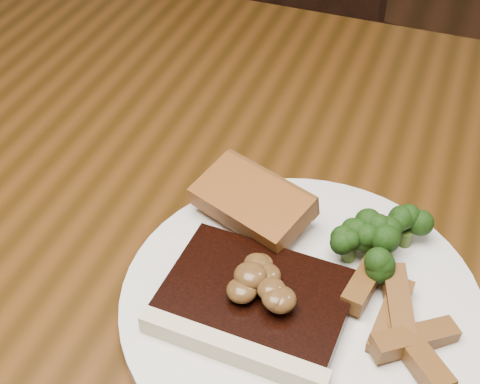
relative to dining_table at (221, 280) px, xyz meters
The scene contains 9 objects.
dining_table is the anchor object (origin of this frame).
chair_far 0.73m from the dining_table, 101.02° to the left, with size 0.52×0.52×0.94m.
plate 0.17m from the dining_table, 36.70° to the right, with size 0.31×0.31×0.01m, color silver.
steak 0.17m from the dining_table, 54.76° to the right, with size 0.15×0.11×0.02m, color black.
steak_bone 0.21m from the dining_table, 64.77° to the right, with size 0.16×0.01×0.02m, color beige.
mushroom_pile 0.18m from the dining_table, 54.11° to the right, with size 0.08×0.08×0.03m, color brown, non-canonical shape.
garlic_bread 0.12m from the dining_table, 16.35° to the right, with size 0.11×0.06×0.02m, color brown.
potato_wedges 0.23m from the dining_table, 27.96° to the right, with size 0.09×0.09×0.02m, color brown, non-canonical shape.
broccoli_cluster 0.20m from the dining_table, ahead, with size 0.07×0.07×0.04m, color #18380C, non-canonical shape.
Camera 1 is at (0.18, -0.43, 1.21)m, focal length 50.00 mm.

